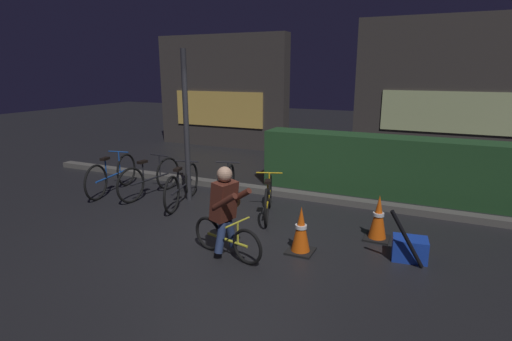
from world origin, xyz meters
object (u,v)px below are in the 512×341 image
at_px(parked_bike_center_left, 182,186).
at_px(cyclist, 226,212).
at_px(parked_bike_left_mid, 150,178).
at_px(traffic_cone_far, 378,218).
at_px(parked_bike_leftmost, 112,175).
at_px(blue_crate, 410,249).
at_px(parked_bike_center_right, 225,188).
at_px(traffic_cone_near, 301,230).
at_px(street_post, 186,127).
at_px(parked_bike_right_mid, 268,198).
at_px(closed_umbrella, 407,239).

relative_size(parked_bike_center_left, cyclist, 1.32).
relative_size(parked_bike_left_mid, traffic_cone_far, 2.48).
xyz_separation_m(parked_bike_leftmost, blue_crate, (5.79, -0.65, -0.21)).
height_order(parked_bike_center_right, traffic_cone_near, parked_bike_center_right).
relative_size(parked_bike_left_mid, traffic_cone_near, 2.58).
xyz_separation_m(street_post, parked_bike_left_mid, (-0.84, -0.10, -1.06)).
height_order(parked_bike_leftmost, cyclist, cyclist).
bearing_deg(parked_bike_right_mid, traffic_cone_near, -158.90).
relative_size(parked_bike_center_left, closed_umbrella, 1.94).
bearing_deg(cyclist, parked_bike_right_mid, 106.84).
height_order(parked_bike_center_left, parked_bike_right_mid, parked_bike_center_left).
distance_m(traffic_cone_near, cyclist, 1.06).
bearing_deg(cyclist, parked_bike_leftmost, 169.63).
distance_m(parked_bike_leftmost, cyclist, 3.87).
xyz_separation_m(parked_bike_right_mid, cyclist, (0.10, -1.64, 0.30)).
bearing_deg(parked_bike_center_left, traffic_cone_near, -124.93).
distance_m(parked_bike_left_mid, traffic_cone_near, 3.75).
height_order(street_post, parked_bike_center_right, street_post).
bearing_deg(parked_bike_leftmost, blue_crate, -106.74).
bearing_deg(traffic_cone_far, cyclist, -141.37).
xyz_separation_m(street_post, parked_bike_center_right, (0.84, -0.06, -1.06)).
bearing_deg(blue_crate, parked_bike_center_right, 165.57).
distance_m(parked_bike_left_mid, closed_umbrella, 5.01).
xyz_separation_m(parked_bike_leftmost, parked_bike_right_mid, (3.44, 0.08, -0.04)).
height_order(parked_bike_center_right, closed_umbrella, parked_bike_center_right).
height_order(parked_bike_left_mid, parked_bike_right_mid, parked_bike_left_mid).
bearing_deg(traffic_cone_far, street_post, 173.62).
relative_size(traffic_cone_far, blue_crate, 1.56).
height_order(parked_bike_left_mid, traffic_cone_near, parked_bike_left_mid).
distance_m(parked_bike_right_mid, traffic_cone_far, 1.87).
bearing_deg(street_post, parked_bike_right_mid, -5.71).
height_order(parked_bike_right_mid, closed_umbrella, closed_umbrella).
relative_size(blue_crate, closed_umbrella, 0.52).
xyz_separation_m(traffic_cone_near, cyclist, (-0.87, -0.51, 0.31)).
bearing_deg(cyclist, street_post, 148.87).
distance_m(parked_bike_right_mid, traffic_cone_near, 1.49).
relative_size(parked_bike_leftmost, blue_crate, 3.93).
xyz_separation_m(street_post, traffic_cone_far, (3.60, -0.40, -1.08)).
xyz_separation_m(parked_bike_center_left, closed_umbrella, (4.01, -0.87, 0.03)).
relative_size(traffic_cone_far, cyclist, 0.55).
bearing_deg(closed_umbrella, blue_crate, -113.92).
distance_m(traffic_cone_near, closed_umbrella, 1.36).
bearing_deg(blue_crate, traffic_cone_near, -163.85).
bearing_deg(parked_bike_center_left, parked_bike_right_mid, -100.50).
height_order(parked_bike_leftmost, parked_bike_center_left, parked_bike_leftmost).
relative_size(parked_bike_center_right, blue_crate, 3.73).
height_order(parked_bike_left_mid, traffic_cone_far, parked_bike_left_mid).
xyz_separation_m(parked_bike_leftmost, traffic_cone_near, (4.40, -1.05, -0.04)).
height_order(street_post, cyclist, street_post).
bearing_deg(blue_crate, parked_bike_leftmost, 173.60).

